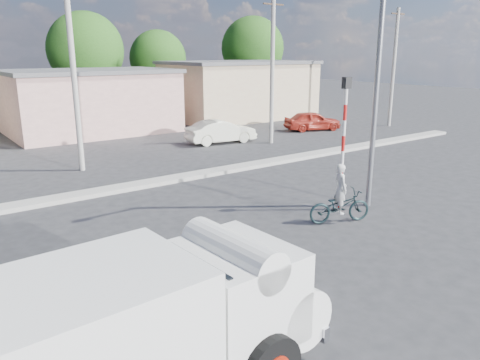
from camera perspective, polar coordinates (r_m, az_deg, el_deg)
ground_plane at (r=12.98m, az=7.41°, el=-8.00°), size 120.00×120.00×0.00m
median at (r=19.19m, az=-9.24°, el=-0.07°), size 40.00×0.80×0.16m
truck at (r=7.12m, az=-11.36°, el=-17.19°), size 5.87×2.58×2.38m
bicycle at (r=14.77m, az=12.03°, el=-3.13°), size 2.08×1.39×1.03m
cyclist at (r=14.69m, az=12.09°, el=-2.16°), size 0.56×0.67×1.56m
car_cream at (r=27.22m, az=-2.34°, el=5.93°), size 4.20×1.94×1.33m
car_red at (r=32.05m, az=8.82°, el=7.15°), size 4.07×2.72×1.29m
traffic_pole at (r=15.49m, az=12.54°, el=5.62°), size 0.28×0.18×4.36m
streetlight at (r=15.82m, az=16.21°, el=14.21°), size 2.34×0.22×9.00m
building_row at (r=32.10m, az=-19.33°, el=9.17°), size 37.80×7.30×4.44m
tree_row at (r=38.91m, az=-18.82°, el=14.39°), size 43.62×7.43×8.42m
utility_poles at (r=23.60m, az=-7.06°, el=12.70°), size 35.40×0.24×8.00m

